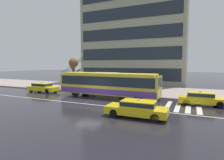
{
  "coord_description": "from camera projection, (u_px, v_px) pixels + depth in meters",
  "views": [
    {
      "loc": [
        9.91,
        -16.39,
        4.01
      ],
      "look_at": [
        1.36,
        2.84,
        2.12
      ],
      "focal_mm": 28.95,
      "sensor_mm": 36.0,
      "label": 1
    }
  ],
  "objects": [
    {
      "name": "ground_plane",
      "position": [
        90.0,
        101.0,
        19.29
      ],
      "size": [
        160.0,
        160.0,
        0.0
      ],
      "primitive_type": "plane",
      "color": "#232128"
    },
    {
      "name": "sidewalk_slab",
      "position": [
        122.0,
        89.0,
        28.07
      ],
      "size": [
        80.0,
        10.0,
        0.14
      ],
      "primitive_type": "cube",
      "color": "gray",
      "rests_on": "ground_plane"
    },
    {
      "name": "crosswalk_stripe_edge_near",
      "position": [
        168.0,
        106.0,
        17.3
      ],
      "size": [
        0.44,
        4.4,
        0.01
      ],
      "primitive_type": "cube",
      "color": "beige",
      "rests_on": "ground_plane"
    },
    {
      "name": "crosswalk_stripe_inner_a",
      "position": [
        178.0,
        107.0,
        16.93
      ],
      "size": [
        0.44,
        4.4,
        0.01
      ],
      "primitive_type": "cube",
      "color": "beige",
      "rests_on": "ground_plane"
    },
    {
      "name": "crosswalk_stripe_center",
      "position": [
        188.0,
        108.0,
        16.57
      ],
      "size": [
        0.44,
        4.4,
        0.01
      ],
      "primitive_type": "cube",
      "color": "beige",
      "rests_on": "ground_plane"
    },
    {
      "name": "crosswalk_stripe_inner_b",
      "position": [
        199.0,
        109.0,
        16.2
      ],
      "size": [
        0.44,
        4.4,
        0.01
      ],
      "primitive_type": "cube",
      "color": "beige",
      "rests_on": "ground_plane"
    },
    {
      "name": "lane_centre_line",
      "position": [
        83.0,
        104.0,
        18.19
      ],
      "size": [
        72.0,
        0.14,
        0.01
      ],
      "primitive_type": "cube",
      "color": "silver",
      "rests_on": "ground_plane"
    },
    {
      "name": "trolleybus",
      "position": [
        108.0,
        84.0,
        21.63
      ],
      "size": [
        12.85,
        2.83,
        5.32
      ],
      "color": "gold",
      "rests_on": "ground_plane"
    },
    {
      "name": "taxi_oncoming_far",
      "position": [
        137.0,
        108.0,
        13.58
      ],
      "size": [
        4.64,
        1.8,
        1.39
      ],
      "color": "yellow",
      "rests_on": "ground_plane"
    },
    {
      "name": "taxi_ahead_of_bus",
      "position": [
        201.0,
        98.0,
        17.56
      ],
      "size": [
        4.28,
        1.91,
        1.39
      ],
      "color": "yellow",
      "rests_on": "ground_plane"
    },
    {
      "name": "taxi_queued_behind_bus",
      "position": [
        43.0,
        87.0,
        25.78
      ],
      "size": [
        4.57,
        1.78,
        1.39
      ],
      "color": "yellow",
      "rests_on": "ground_plane"
    },
    {
      "name": "bus_shelter",
      "position": [
        105.0,
        77.0,
        26.14
      ],
      "size": [
        3.82,
        1.9,
        2.62
      ],
      "color": "gray",
      "rests_on": "sidewalk_slab"
    },
    {
      "name": "pedestrian_at_shelter",
      "position": [
        149.0,
        82.0,
        22.19
      ],
      "size": [
        1.25,
        1.25,
        1.96
      ],
      "color": "black",
      "rests_on": "sidewalk_slab"
    },
    {
      "name": "pedestrian_approaching_curb",
      "position": [
        129.0,
        86.0,
        23.31
      ],
      "size": [
        0.36,
        0.36,
        1.68
      ],
      "color": "#52494B",
      "rests_on": "sidewalk_slab"
    },
    {
      "name": "pedestrian_walking_past",
      "position": [
        84.0,
        80.0,
        25.64
      ],
      "size": [
        1.33,
        1.33,
        1.94
      ],
      "color": "black",
      "rests_on": "sidewalk_slab"
    },
    {
      "name": "street_tree_bare",
      "position": [
        74.0,
        65.0,
        27.33
      ],
      "size": [
        1.45,
        2.27,
        4.73
      ],
      "color": "brown",
      "rests_on": "sidewalk_slab"
    },
    {
      "name": "office_tower_corner_left",
      "position": [
        135.0,
        37.0,
        38.58
      ],
      "size": [
        21.02,
        10.95,
        19.41
      ],
      "color": "gray",
      "rests_on": "ground_plane"
    }
  ]
}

